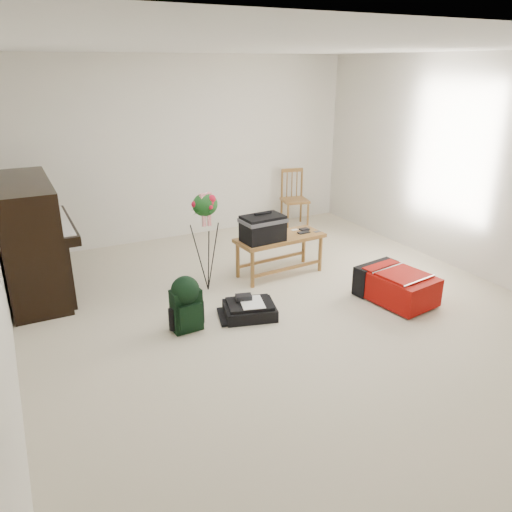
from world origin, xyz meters
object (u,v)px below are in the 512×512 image
flower_stand (206,243)px  red_suitcase (393,284)px  bench (268,231)px  dining_chair (294,199)px  piano (32,241)px  green_backpack (186,301)px  black_duffel (250,309)px

flower_stand → red_suitcase: bearing=-52.4°
bench → dining_chair: 2.10m
piano → green_backpack: piano is taller
bench → red_suitcase: bearing=-54.9°
bench → green_backpack: size_ratio=1.99×
green_backpack → flower_stand: bearing=52.6°
green_backpack → flower_stand: (0.52, 0.75, 0.26)m
bench → red_suitcase: 1.51m
red_suitcase → flower_stand: 2.05m
dining_chair → red_suitcase: size_ratio=1.03×
bench → green_backpack: bench is taller
bench → red_suitcase: size_ratio=1.29×
black_duffel → piano: bearing=154.6°
piano → green_backpack: bearing=-52.9°
bench → flower_stand: 0.76m
dining_chair → black_duffel: dining_chair is taller
piano → black_duffel: (1.82, -1.57, -0.52)m
dining_chair → black_duffel: size_ratio=1.48×
black_duffel → flower_stand: size_ratio=0.52×
green_backpack → red_suitcase: bearing=-12.6°
dining_chair → flower_stand: flower_stand is taller
bench → green_backpack: 1.51m
piano → black_duffel: piano is taller
piano → bench: piano is taller
black_duffel → red_suitcase: bearing=2.7°
red_suitcase → flower_stand: bearing=137.6°
bench → black_duffel: (-0.62, -0.78, -0.50)m
bench → green_backpack: (-1.27, -0.76, -0.28)m
black_duffel → green_backpack: (-0.65, 0.02, 0.22)m
black_duffel → flower_stand: 0.92m
red_suitcase → green_backpack: bearing=161.9°
black_duffel → green_backpack: 0.69m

